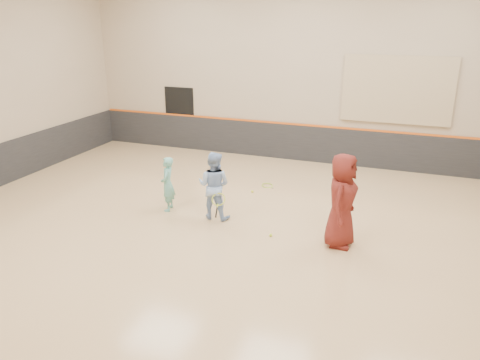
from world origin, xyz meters
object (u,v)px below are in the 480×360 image
(girl, at_px, (168,184))
(young_man, at_px, (342,201))
(spare_racket, at_px, (267,184))
(instructor, at_px, (214,185))

(girl, relative_size, young_man, 0.68)
(girl, bearing_deg, young_man, 69.93)
(girl, height_order, spare_racket, girl)
(instructor, xyz_separation_m, spare_racket, (0.55, 2.52, -0.76))
(girl, bearing_deg, spare_racket, 129.34)
(spare_racket, bearing_deg, girl, -125.89)
(young_man, relative_size, spare_racket, 2.79)
(young_man, bearing_deg, instructor, 88.36)
(girl, distance_m, young_man, 4.32)
(instructor, xyz_separation_m, young_man, (3.04, -0.37, 0.19))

